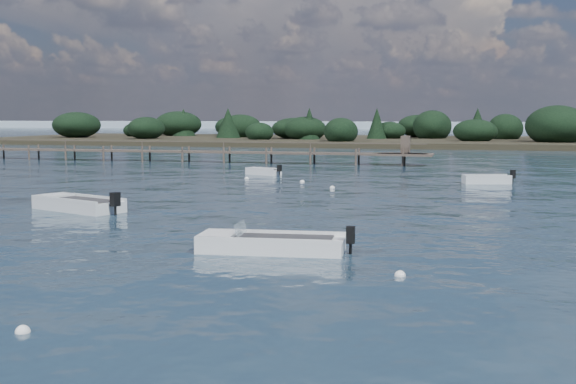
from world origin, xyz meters
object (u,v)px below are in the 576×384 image
(tender_far_white, at_px, (264,173))
(tender_far_grey_b, at_px, (487,181))
(dinghy_mid_white_a, at_px, (271,247))
(jetty, at_px, (146,151))
(dinghy_mid_grey, at_px, (78,207))

(tender_far_white, relative_size, tender_far_grey_b, 0.89)
(tender_far_white, relative_size, dinghy_mid_white_a, 0.59)
(dinghy_mid_white_a, relative_size, jetty, 0.08)
(dinghy_mid_grey, height_order, tender_far_grey_b, dinghy_mid_grey)
(dinghy_mid_grey, distance_m, jetty, 38.07)
(tender_far_grey_b, height_order, dinghy_mid_white_a, dinghy_mid_white_a)
(tender_far_white, distance_m, jetty, 20.93)
(dinghy_mid_grey, xyz_separation_m, dinghy_mid_white_a, (11.84, -7.74, -0.02))
(jetty, bearing_deg, dinghy_mid_white_a, -59.52)
(dinghy_mid_grey, height_order, jetty, jetty)
(tender_far_grey_b, bearing_deg, dinghy_mid_white_a, -105.08)
(dinghy_mid_grey, relative_size, jetty, 0.08)
(tender_far_white, bearing_deg, dinghy_mid_grey, -96.60)
(tender_far_white, bearing_deg, dinghy_mid_white_a, -72.91)
(jetty, bearing_deg, dinghy_mid_grey, -69.01)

